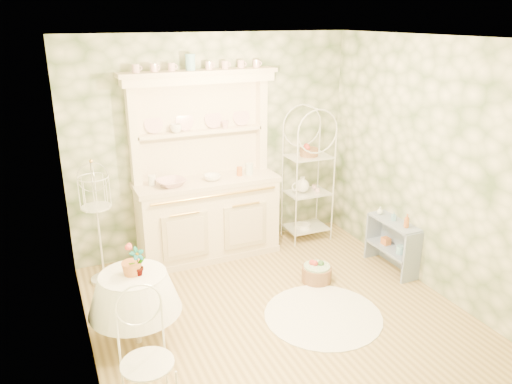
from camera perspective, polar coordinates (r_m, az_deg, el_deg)
name	(u,v)px	position (r m, az deg, el deg)	size (l,w,h in m)	color
floor	(276,312)	(5.28, 2.26, -13.55)	(3.60, 3.60, 0.00)	tan
ceiling	(280,38)	(4.43, 2.74, 17.18)	(3.60, 3.60, 0.00)	white
wall_left	(76,218)	(4.25, -19.89, -2.82)	(3.60, 3.60, 0.00)	beige
wall_right	(428,166)	(5.68, 19.01, 2.82)	(3.60, 3.60, 0.00)	beige
wall_back	(214,145)	(6.28, -4.83, 5.36)	(3.60, 3.60, 0.00)	beige
wall_front	(404,274)	(3.30, 16.59, -8.98)	(3.60, 3.60, 0.00)	beige
kitchen_dresser	(206,169)	(6.02, -5.69, 2.67)	(1.87, 0.61, 2.29)	white
bakers_rack	(308,171)	(6.59, 5.98, 2.37)	(0.59, 0.42, 1.90)	white
side_shelf	(392,246)	(6.17, 15.30, -5.95)	(0.26, 0.69, 0.59)	#8191AC
round_table	(136,313)	(4.82, -13.53, -13.34)	(0.56, 0.56, 0.62)	white
cafe_chair	(148,371)	(4.02, -12.24, -19.38)	(0.35, 0.35, 0.76)	white
birdcage_stand	(99,226)	(5.79, -17.56, -3.78)	(0.32, 0.32, 1.36)	white
floor_basket	(317,271)	(5.80, 6.95, -8.99)	(0.39, 0.39, 0.25)	#8B6241
lace_rug	(323,315)	(5.26, 7.66, -13.79)	(1.20, 1.20, 0.01)	white
bowl_floral	(171,185)	(5.87, -9.68, 0.76)	(0.33, 0.33, 0.08)	white
bowl_white	(212,179)	(6.02, -5.00, 1.44)	(0.21, 0.21, 0.07)	white
cup_left	(176,130)	(5.96, -9.11, 6.98)	(0.13, 0.13, 0.10)	white
cup_right	(225,126)	(6.14, -3.55, 7.57)	(0.10, 0.10, 0.09)	white
potted_geranium	(138,262)	(4.52, -13.37, -7.75)	(0.14, 0.10, 0.27)	#3F7238
bottle_amber	(407,222)	(5.88, 16.83, -3.29)	(0.06, 0.06, 0.16)	#BC662D
bottle_blue	(394,217)	(6.05, 15.45, -2.81)	(0.05, 0.05, 0.11)	#76B4C9
bottle_glass	(380,212)	(6.19, 13.98, -2.21)	(0.08, 0.08, 0.10)	silver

